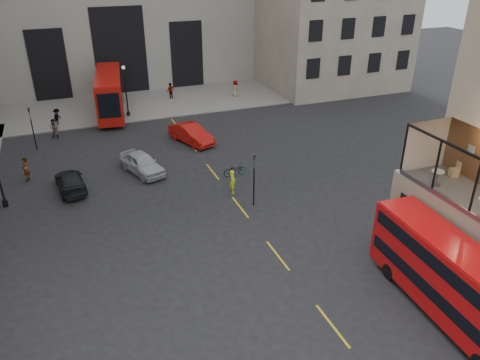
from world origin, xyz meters
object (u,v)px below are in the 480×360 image
object	(u,v)px
pedestrian_a	(55,129)
cafe_table_far	(437,176)
traffic_light_near	(254,173)
bus_far	(110,91)
bus_near	(451,277)
car_c	(70,182)
car_b	(191,134)
car_a	(142,163)
bicycle	(235,170)
pedestrian_c	(171,91)
cafe_chair_d	(454,172)
pedestrian_d	(235,89)
cyclist	(233,182)
pedestrian_e	(26,169)
street_lamp_b	(126,94)
pedestrian_b	(57,117)
traffic_light_far	(31,123)

from	to	relation	value
pedestrian_a	cafe_table_far	bearing A→B (deg)	-33.11
traffic_light_near	bus_far	xyz separation A→B (m)	(-6.48, 23.56, 0.01)
bus_near	car_c	world-z (taller)	bus_near
bus_far	car_b	bearing A→B (deg)	-62.61
traffic_light_near	car_b	bearing A→B (deg)	93.74
bus_near	car_a	world-z (taller)	bus_near
bicycle	pedestrian_c	distance (m)	21.60
cafe_chair_d	bus_near	bearing A→B (deg)	-129.91
bus_far	car_c	xyz separation A→B (m)	(-5.13, -16.63, -1.77)
car_b	pedestrian_a	size ratio (longest dim) A/B	2.65
bus_near	pedestrian_d	xyz separation A→B (m)	(3.47, 37.81, -1.19)
cyclist	pedestrian_e	distance (m)	15.79
pedestrian_d	car_c	bearing A→B (deg)	118.21
street_lamp_b	cyclist	bearing A→B (deg)	-77.81
cyclist	cafe_chair_d	world-z (taller)	cafe_chair_d
pedestrian_b	pedestrian_e	xyz separation A→B (m)	(-2.67, -11.98, 0.06)
pedestrian_a	cafe_table_far	distance (m)	33.44
street_lamp_b	bus_far	distance (m)	2.15
bus_near	pedestrian_b	world-z (taller)	bus_near
car_a	bicycle	distance (m)	7.30
street_lamp_b	pedestrian_c	distance (m)	7.32
bus_far	bicycle	xyz separation A→B (m)	(6.90, -18.72, -1.96)
car_c	bus_near	bearing A→B (deg)	123.21
bus_far	pedestrian_d	bearing A→B (deg)	4.22
traffic_light_far	pedestrian_a	world-z (taller)	traffic_light_far
bus_near	bus_far	bearing A→B (deg)	106.63
car_c	cafe_chair_d	xyz separation A→B (m)	(20.01, -15.45, 4.20)
traffic_light_near	car_c	bearing A→B (deg)	149.16
bicycle	pedestrian_c	world-z (taller)	pedestrian_c
pedestrian_d	traffic_light_far	bearing A→B (deg)	97.54
bus_near	car_b	xyz separation A→B (m)	(-5.33, 25.83, -1.36)
bus_near	bus_far	distance (m)	38.35
pedestrian_d	cafe_table_far	bearing A→B (deg)	163.99
street_lamp_b	car_b	world-z (taller)	street_lamp_b
traffic_light_far	pedestrian_d	size ratio (longest dim) A/B	1.92
bicycle	pedestrian_e	bearing A→B (deg)	70.95
bus_far	pedestrian_a	size ratio (longest dim) A/B	5.91
bus_near	pedestrian_e	distance (m)	29.83
car_b	pedestrian_c	xyz separation A→B (m)	(1.48, 13.78, 0.16)
bus_far	traffic_light_far	bearing A→B (deg)	-134.86
pedestrian_c	cafe_chair_d	distance (m)	36.01
car_b	bicycle	xyz separation A→B (m)	(1.25, -7.82, -0.34)
car_c	cafe_chair_d	world-z (taller)	cafe_chair_d
cafe_chair_d	pedestrian_c	bearing A→B (deg)	102.50
bus_near	car_a	bearing A→B (deg)	116.83
bus_near	street_lamp_b	bearing A→B (deg)	105.11
car_a	bicycle	xyz separation A→B (m)	(6.61, -3.10, -0.33)
traffic_light_far	bus_near	distance (m)	34.55
cafe_table_far	traffic_light_near	bearing A→B (deg)	126.85
pedestrian_b	car_c	bearing A→B (deg)	-151.50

